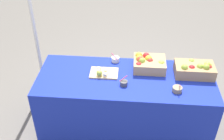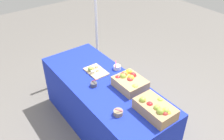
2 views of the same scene
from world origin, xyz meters
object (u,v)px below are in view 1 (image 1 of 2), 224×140
object	(u,v)px
sample_bowl_far	(124,83)
tent_pole	(32,17)
apple_crate_middle	(148,63)
cutting_board_front	(103,73)
sample_bowl_mid	(177,89)
sample_bowl_near	(115,59)
apple_crate_left	(195,69)

from	to	relation	value
sample_bowl_far	tent_pole	xyz separation A→B (m)	(-1.17, 0.82, 0.32)
apple_crate_middle	sample_bowl_far	size ratio (longest dim) A/B	3.29
apple_crate_middle	cutting_board_front	distance (m)	0.51
apple_crate_middle	cutting_board_front	world-z (taller)	apple_crate_middle
sample_bowl_mid	sample_bowl_far	distance (m)	0.54
apple_crate_middle	tent_pole	size ratio (longest dim) A/B	0.16
sample_bowl_near	cutting_board_front	bearing A→B (deg)	-113.13
apple_crate_left	sample_bowl_mid	world-z (taller)	apple_crate_left
apple_crate_left	apple_crate_middle	xyz separation A→B (m)	(-0.50, 0.08, -0.00)
apple_crate_middle	cutting_board_front	size ratio (longest dim) A/B	1.15
cutting_board_front	sample_bowl_far	size ratio (longest dim) A/B	2.85
apple_crate_left	sample_bowl_far	size ratio (longest dim) A/B	3.91
sample_bowl_near	sample_bowl_far	size ratio (longest dim) A/B	1.02
cutting_board_front	sample_bowl_mid	world-z (taller)	sample_bowl_mid
apple_crate_left	sample_bowl_near	world-z (taller)	apple_crate_left
cutting_board_front	sample_bowl_mid	size ratio (longest dim) A/B	2.77
apple_crate_left	cutting_board_front	xyz separation A→B (m)	(-0.98, -0.08, -0.05)
sample_bowl_mid	cutting_board_front	bearing A→B (deg)	163.63
tent_pole	cutting_board_front	bearing A→B (deg)	-34.51
apple_crate_left	sample_bowl_near	bearing A→B (deg)	167.81
cutting_board_front	sample_bowl_near	distance (m)	0.29
cutting_board_front	sample_bowl_mid	distance (m)	0.80
apple_crate_middle	sample_bowl_mid	xyz separation A→B (m)	(0.28, -0.38, -0.04)
apple_crate_left	sample_bowl_near	xyz separation A→B (m)	(-0.87, 0.19, -0.04)
sample_bowl_far	tent_pole	bearing A→B (deg)	145.21
apple_crate_left	apple_crate_middle	world-z (taller)	apple_crate_left
tent_pole	apple_crate_middle	bearing A→B (deg)	-19.07
sample_bowl_far	apple_crate_middle	bearing A→B (deg)	51.99
tent_pole	sample_bowl_near	bearing A→B (deg)	-19.94
sample_bowl_near	apple_crate_left	bearing A→B (deg)	-12.19
sample_bowl_near	tent_pole	world-z (taller)	tent_pole
cutting_board_front	tent_pole	bearing A→B (deg)	145.49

